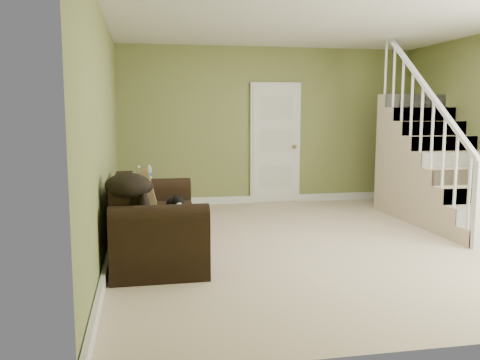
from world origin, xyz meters
name	(u,v)px	position (x,y,z in m)	size (l,w,h in m)	color
floor	(325,242)	(0.00, 0.00, 0.00)	(5.00, 5.50, 0.01)	#C6AA8F
ceiling	(330,16)	(0.00, 0.00, 2.60)	(5.00, 5.50, 0.01)	white
wall_back	(269,126)	(0.00, 2.75, 1.30)	(5.00, 0.04, 2.60)	olive
wall_left	(104,134)	(-2.50, 0.00, 1.30)	(0.04, 5.50, 2.60)	olive
baseboard_back	(269,199)	(0.00, 2.72, 0.06)	(5.00, 0.04, 0.12)	white
baseboard_left	(111,247)	(-2.47, 0.00, 0.06)	(0.04, 5.50, 0.12)	white
door	(275,143)	(0.10, 2.71, 1.01)	(0.86, 0.12, 2.02)	white
staircase	(434,175)	(1.99, 0.97, 0.64)	(1.00, 2.51, 2.82)	#C6AA8F
sofa	(153,225)	(-2.02, -0.13, 0.31)	(0.90, 2.08, 0.82)	black
side_table	(145,201)	(-2.09, 1.56, 0.29)	(0.56, 0.56, 0.80)	black
cat	(175,205)	(-1.77, -0.18, 0.54)	(0.27, 0.49, 0.24)	black
banana	(175,217)	(-1.79, -0.49, 0.47)	(0.06, 0.21, 0.06)	yellow
throw_pillow	(148,188)	(-2.05, 0.59, 0.62)	(0.12, 0.47, 0.47)	#45321B
throw_blanket	(128,185)	(-2.25, -0.78, 0.85)	(0.42, 0.55, 0.23)	black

